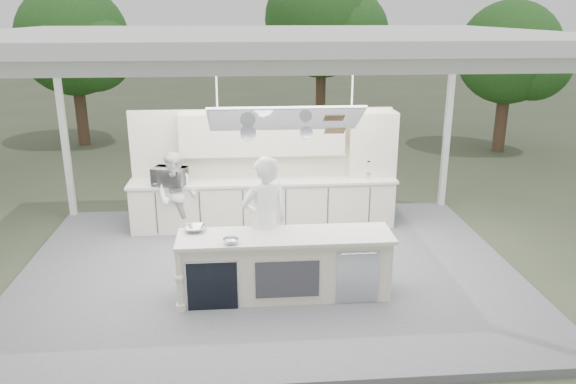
{
  "coord_description": "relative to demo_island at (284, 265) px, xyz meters",
  "views": [
    {
      "loc": [
        -0.38,
        -8.34,
        4.12
      ],
      "look_at": [
        0.35,
        0.4,
        1.29
      ],
      "focal_mm": 35.0,
      "sensor_mm": 36.0,
      "label": 1
    }
  ],
  "objects": [
    {
      "name": "back_wall_unit",
      "position": [
        0.27,
        3.03,
        0.98
      ],
      "size": [
        5.05,
        0.48,
        2.25
      ],
      "color": "beige",
      "rests_on": "stage_deck"
    },
    {
      "name": "back_counter",
      "position": [
        -0.18,
        2.81,
        0.0
      ],
      "size": [
        5.08,
        0.72,
        0.95
      ],
      "color": "beige",
      "rests_on": "stage_deck"
    },
    {
      "name": "sous_chef",
      "position": [
        -1.79,
        2.46,
        0.32
      ],
      "size": [
        0.91,
        0.8,
        1.59
      ],
      "primitive_type": "imported",
      "rotation": [
        0.0,
        0.0,
        -0.3
      ],
      "color": "silver",
      "rests_on": "stage_deck"
    },
    {
      "name": "tree_cluster",
      "position": [
        -0.34,
        10.68,
        2.69
      ],
      "size": [
        19.55,
        9.4,
        5.85
      ],
      "color": "#513A28",
      "rests_on": "ground"
    },
    {
      "name": "stage_deck",
      "position": [
        -0.18,
        0.91,
        -0.54
      ],
      "size": [
        8.0,
        6.0,
        0.12
      ],
      "primitive_type": "cube",
      "color": "slate",
      "rests_on": "ground"
    },
    {
      "name": "bowl_small",
      "position": [
        -0.75,
        -0.24,
        0.51
      ],
      "size": [
        0.25,
        0.25,
        0.07
      ],
      "primitive_type": "imported",
      "rotation": [
        0.0,
        0.0,
        0.13
      ],
      "color": "silver",
      "rests_on": "demo_island"
    },
    {
      "name": "toaster_oven",
      "position": [
        -1.91,
        2.61,
        0.64
      ],
      "size": [
        0.69,
        0.56,
        0.33
      ],
      "primitive_type": "imported",
      "rotation": [
        0.0,
        0.0,
        -0.3
      ],
      "color": "#B4B6BC",
      "rests_on": "back_counter"
    },
    {
      "name": "bowl_large",
      "position": [
        -1.28,
        0.26,
        0.51
      ],
      "size": [
        0.34,
        0.34,
        0.08
      ],
      "primitive_type": "imported",
      "rotation": [
        0.0,
        0.0,
        0.09
      ],
      "color": "#B2B4BA",
      "rests_on": "demo_island"
    },
    {
      "name": "head_chef",
      "position": [
        -0.26,
        0.38,
        0.54
      ],
      "size": [
        0.86,
        0.72,
        2.03
      ],
      "primitive_type": "imported",
      "rotation": [
        0.0,
        0.0,
        3.52
      ],
      "color": "white",
      "rests_on": "stage_deck"
    },
    {
      "name": "tent",
      "position": [
        -0.18,
        0.9,
        3.11
      ],
      "size": [
        8.2,
        6.2,
        3.86
      ],
      "color": "white",
      "rests_on": "ground"
    },
    {
      "name": "ground",
      "position": [
        -0.18,
        0.91,
        -0.6
      ],
      "size": [
        90.0,
        90.0,
        0.0
      ],
      "primitive_type": "plane",
      "color": "#434932",
      "rests_on": "ground"
    },
    {
      "name": "demo_island",
      "position": [
        0.0,
        0.0,
        0.0
      ],
      "size": [
        3.1,
        0.79,
        0.95
      ],
      "color": "beige",
      "rests_on": "stage_deck"
    }
  ]
}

